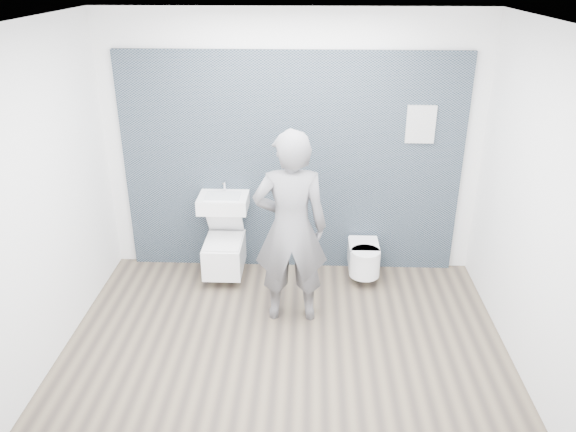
{
  "coord_description": "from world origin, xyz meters",
  "views": [
    {
      "loc": [
        0.2,
        -4.21,
        3.18
      ],
      "look_at": [
        0.0,
        0.6,
        1.0
      ],
      "focal_mm": 35.0,
      "sensor_mm": 36.0,
      "label": 1
    }
  ],
  "objects_px": {
    "washbasin": "(223,202)",
    "toilet_square": "(224,253)",
    "toilet_rounded": "(364,258)",
    "visitor": "(291,229)"
  },
  "relations": [
    {
      "from": "toilet_square",
      "to": "toilet_rounded",
      "type": "xyz_separation_m",
      "value": [
        1.52,
        0.02,
        -0.04
      ]
    },
    {
      "from": "visitor",
      "to": "toilet_rounded",
      "type": "bearing_deg",
      "value": -139.97
    },
    {
      "from": "washbasin",
      "to": "toilet_square",
      "type": "relative_size",
      "value": 0.73
    },
    {
      "from": "toilet_square",
      "to": "washbasin",
      "type": "bearing_deg",
      "value": 90.0
    },
    {
      "from": "washbasin",
      "to": "toilet_square",
      "type": "xyz_separation_m",
      "value": [
        0.0,
        -0.1,
        -0.56
      ]
    },
    {
      "from": "toilet_rounded",
      "to": "visitor",
      "type": "bearing_deg",
      "value": -136.85
    },
    {
      "from": "washbasin",
      "to": "visitor",
      "type": "xyz_separation_m",
      "value": [
        0.75,
        -0.8,
        0.09
      ]
    },
    {
      "from": "washbasin",
      "to": "toilet_rounded",
      "type": "bearing_deg",
      "value": -3.05
    },
    {
      "from": "toilet_rounded",
      "to": "visitor",
      "type": "relative_size",
      "value": 0.29
    },
    {
      "from": "toilet_rounded",
      "to": "visitor",
      "type": "height_order",
      "value": "visitor"
    }
  ]
}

